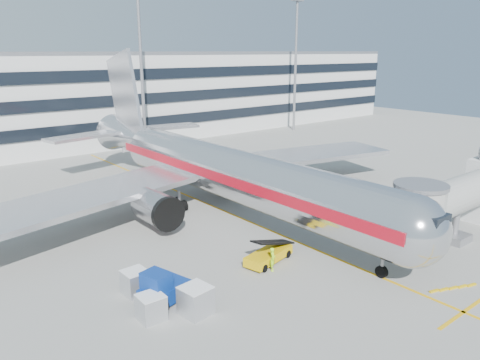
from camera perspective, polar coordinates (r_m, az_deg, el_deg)
ground at (r=40.27m, az=7.34°, el=-7.65°), size 180.00×180.00×0.00m
lead_in_line at (r=47.18m, az=-1.49°, el=-4.00°), size 0.25×70.00×0.01m
stop_bar at (r=33.34m, az=25.59°, el=-14.33°), size 6.00×0.25×0.01m
main_jet at (r=47.28m, az=-2.81°, el=1.39°), size 50.95×48.70×16.06m
jet_bridge at (r=44.56m, az=26.09°, el=-1.57°), size 17.80×4.50×7.00m
terminal at (r=87.85m, az=-21.34°, el=9.26°), size 150.00×24.25×15.60m
light_mast_centre at (r=75.87m, az=-12.00°, el=14.51°), size 2.40×1.20×25.45m
light_mast_east at (r=96.46m, az=6.82°, el=14.87°), size 2.40×1.20×25.45m
belt_loader at (r=36.43m, az=3.51°, el=-9.04°), size 4.75×2.53×2.22m
baggage_tug at (r=31.06m, az=-9.46°, el=-12.99°), size 3.51×2.66×2.37m
cargo_container_left at (r=29.82m, az=-5.42°, el=-14.39°), size 1.91×1.91×1.82m
cargo_container_right at (r=29.71m, az=-10.78°, el=-14.99°), size 1.54×1.54×1.60m
cargo_container_front at (r=32.70m, az=-12.64°, el=-12.04°), size 1.60×1.60×1.65m
ramp_worker at (r=35.05m, az=3.99°, el=-9.59°), size 0.77×0.77×1.80m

